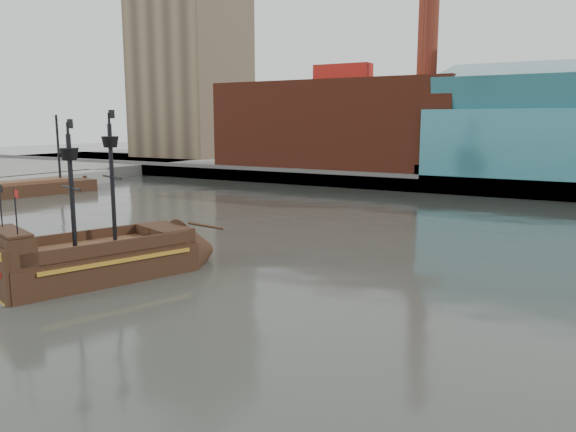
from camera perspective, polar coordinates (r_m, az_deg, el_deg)
The scene contains 6 objects.
ground at distance 28.58m, azimuth -15.64°, elevation -11.91°, with size 400.00×400.00×0.00m, color #262924.
promenade_far at distance 112.45m, azimuth 20.05°, elevation 4.25°, with size 220.00×60.00×2.00m, color slate.
seawall at distance 83.64m, azimuth 16.48°, elevation 3.00°, with size 220.00×1.00×2.60m, color #4C4C49.
skyline at distance 104.88m, azimuth 22.98°, elevation 16.65°, with size 149.00×45.00×62.00m.
pirate_ship at distance 39.20m, azimuth -19.00°, elevation -4.56°, with size 9.71×16.52×11.87m.
docked_vessel at distance 87.29m, azimuth -24.82°, elevation 2.45°, with size 7.74×19.25×12.78m.
Camera 1 is at (19.31, -18.38, 10.29)m, focal length 35.00 mm.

